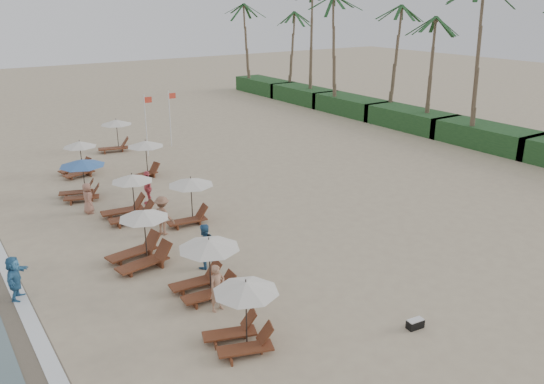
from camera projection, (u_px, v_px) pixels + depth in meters
ground at (310, 253)px, 23.68m from camera, size 160.00×160.00×0.00m
shrub_hedge at (410, 119)px, 46.35m from camera, size 3.20×53.00×1.60m
palm_row at (411, 5)px, 43.97m from camera, size 7.00×52.00×12.30m
lounger_station_0 at (241, 314)px, 16.94m from camera, size 2.38×2.17×2.22m
lounger_station_1 at (204, 267)px, 20.03m from camera, size 2.60×2.31×2.14m
lounger_station_2 at (139, 242)px, 22.38m from camera, size 2.68×2.34×2.31m
lounger_station_3 at (128, 200)px, 26.97m from camera, size 2.63×2.19×2.29m
lounger_station_4 at (80, 177)px, 29.72m from camera, size 2.63×2.46×2.20m
lounger_station_5 at (77, 159)px, 33.85m from camera, size 2.47×2.16×2.13m
inland_station_0 at (189, 196)px, 26.39m from camera, size 2.66×2.24×2.22m
inland_station_1 at (144, 155)px, 33.36m from camera, size 2.65×2.24×2.22m
inland_station_2 at (115, 133)px, 39.19m from camera, size 2.83×2.24×2.22m
beachgoer_near at (217, 288)px, 19.03m from camera, size 0.70×0.53×1.73m
beachgoer_mid_a at (204, 246)px, 22.05m from camera, size 0.95×0.76×1.90m
beachgoer_mid_b at (163, 215)px, 25.25m from camera, size 1.22×1.39×1.86m
beachgoer_far_a at (148, 188)px, 28.98m from camera, size 0.65×1.16×1.86m
beachgoer_far_b at (88, 198)px, 27.81m from camera, size 0.64×0.86×1.62m
waterline_walker at (15, 278)px, 19.74m from camera, size 1.21×1.63×1.71m
duffel_bag at (415, 324)px, 18.19m from camera, size 0.61×0.36×0.32m
flag_pole_near at (146, 122)px, 37.49m from camera, size 0.60×0.08×4.32m
flag_pole_far at (170, 116)px, 40.05m from camera, size 0.60×0.08×4.15m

